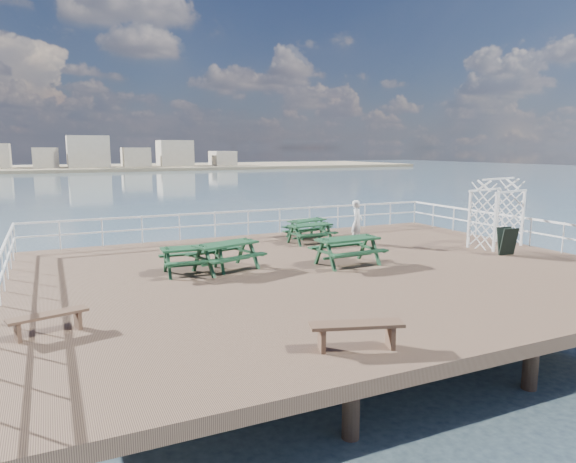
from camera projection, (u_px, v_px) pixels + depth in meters
The scene contains 13 objects.
ground at pixel (326, 274), 15.87m from camera, with size 18.00×14.00×0.30m, color brown.
sea_backdrop at pixel (128, 163), 141.12m from camera, with size 300.00×300.00×9.20m.
railing at pixel (289, 230), 17.97m from camera, with size 17.77×13.76×1.10m.
picnic_table_a at pixel (193, 254), 15.26m from camera, with size 1.94×1.60×0.91m.
picnic_table_b at pixel (310, 229), 20.15m from camera, with size 1.83×1.52×0.84m.
picnic_table_c at pixel (307, 224), 21.53m from camera, with size 2.02×1.80×0.82m.
picnic_table_d at pixel (226, 250), 15.65m from camera, with size 2.35×2.09×0.96m.
picnic_table_e at pixel (348, 245), 16.37m from camera, with size 2.11×1.73×0.99m.
flat_bench_near at pixel (48, 319), 10.25m from camera, with size 1.56×0.73×0.44m.
flat_bench_far at pixel (357, 329), 9.51m from camera, with size 1.79×0.93×0.50m.
trellis_arbor at pixel (496, 216), 19.30m from camera, with size 2.28×1.54×2.60m.
sandwich_board at pixel (507, 241), 17.87m from camera, with size 0.67×0.54×0.99m.
person at pixel (357, 222), 20.01m from camera, with size 0.62×0.41×1.70m, color silver.
Camera 1 is at (-7.60, -13.51, 3.70)m, focal length 32.00 mm.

